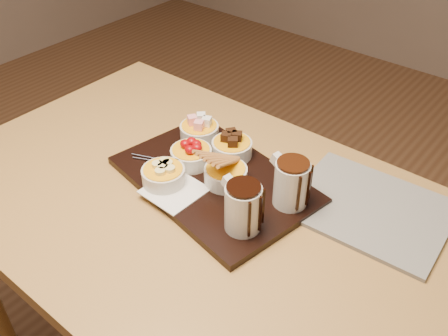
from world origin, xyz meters
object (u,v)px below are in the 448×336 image
Objects in this scene: dining_table at (191,225)px; bowl_strawberries at (191,156)px; pitcher_milk_chocolate at (291,184)px; serving_board at (214,180)px; newspaper at (370,208)px; pitcher_dark_chocolate at (243,208)px.

dining_table is 12.00× the size of bowl_strawberries.
bowl_strawberries is 0.96× the size of pitcher_milk_chocolate.
serving_board reaches higher than dining_table.
dining_table is 2.61× the size of serving_board.
serving_board is 4.43× the size of pitcher_milk_chocolate.
newspaper is at bearing 34.45° from serving_board.
pitcher_milk_chocolate reaches higher than dining_table.
pitcher_dark_chocolate reaches higher than dining_table.
dining_table is 0.13m from serving_board.
dining_table is at bearing -151.64° from newspaper.
pitcher_dark_chocolate reaches higher than newspaper.
bowl_strawberries is (-0.06, 0.08, 0.14)m from dining_table.
bowl_strawberries is at bearing -163.61° from pitcher_milk_chocolate.
serving_board is at bearing -6.54° from bowl_strawberries.
bowl_strawberries reaches higher than dining_table.
pitcher_milk_chocolate is 0.31× the size of newspaper.
newspaper is (0.41, 0.14, -0.03)m from bowl_strawberries.
dining_table is 11.56× the size of pitcher_milk_chocolate.
pitcher_dark_chocolate is at bearing -129.86° from newspaper.
pitcher_milk_chocolate is at bearing 27.18° from dining_table.
newspaper is at bearing 63.70° from pitcher_dark_chocolate.
newspaper is (0.34, 0.21, 0.10)m from dining_table.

